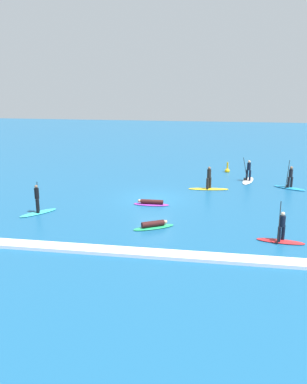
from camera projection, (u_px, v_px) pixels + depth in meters
ground_plane at (154, 199)px, 28.37m from camera, size 120.00×120.00×0.00m
surfer_on_white_board at (248, 176)px, 33.32m from camera, size 1.41×2.96×2.05m
surfer_on_red_board at (281, 234)px, 20.51m from camera, size 2.51×0.92×2.26m
surfer_on_purple_board at (151, 203)px, 26.89m from camera, size 2.45×0.76×0.38m
surfer_on_blue_board at (290, 184)px, 31.00m from camera, size 2.56×1.96×2.27m
surfer_on_teal_board at (38, 206)px, 25.06m from camera, size 2.07×2.40×2.04m
surfer_on_green_board at (154, 225)px, 22.59m from camera, size 2.45×1.80×0.43m
surfer_on_yellow_board at (209, 184)px, 30.72m from camera, size 3.18×1.03×1.82m
marker_buoy at (227, 170)px, 36.76m from camera, size 0.46×0.46×1.05m
wave_crest at (122, 251)px, 19.26m from camera, size 20.74×0.90×0.18m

